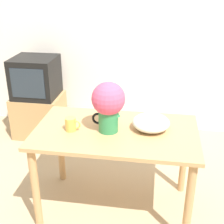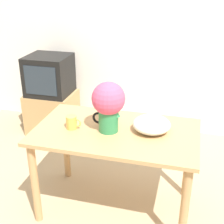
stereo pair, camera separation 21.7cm
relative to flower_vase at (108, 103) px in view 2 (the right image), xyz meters
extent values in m
cube|color=silver|center=(0.18, 1.60, 0.34)|extent=(8.00, 0.05, 2.60)
cube|color=tan|center=(0.05, 0.02, -0.24)|extent=(1.25, 0.74, 0.03)
cylinder|color=tan|center=(-0.51, -0.29, -0.61)|extent=(0.06, 0.06, 0.71)
cylinder|color=tan|center=(0.62, -0.29, -0.61)|extent=(0.06, 0.06, 0.71)
cylinder|color=tan|center=(-0.51, 0.33, -0.61)|extent=(0.06, 0.06, 0.71)
cylinder|color=tan|center=(0.62, 0.33, -0.61)|extent=(0.06, 0.06, 0.71)
cylinder|color=#2D844C|center=(0.00, 0.00, -0.14)|extent=(0.15, 0.15, 0.18)
cone|color=#2D844C|center=(0.06, 0.00, -0.07)|extent=(0.05, 0.05, 0.04)
torus|color=black|center=(-0.08, 0.00, -0.13)|extent=(0.10, 0.02, 0.10)
sphere|color=#3D7033|center=(0.00, 0.00, 0.00)|extent=(0.19, 0.19, 0.19)
sphere|color=#DB4C70|center=(0.00, 0.00, 0.04)|extent=(0.25, 0.25, 0.25)
cylinder|color=gold|center=(-0.29, -0.04, -0.17)|extent=(0.08, 0.08, 0.10)
torus|color=gold|center=(-0.24, -0.04, -0.17)|extent=(0.07, 0.01, 0.07)
ellipsoid|color=silver|center=(0.32, 0.07, -0.17)|extent=(0.29, 0.29, 0.12)
cube|color=tan|center=(-1.06, 1.19, -0.71)|extent=(0.56, 0.48, 0.50)
cube|color=black|center=(-1.06, 1.19, -0.23)|extent=(0.49, 0.46, 0.46)
cube|color=#232D38|center=(-1.06, 0.96, -0.23)|extent=(0.38, 0.01, 0.33)
camera|label=1|loc=(0.36, -2.08, 0.89)|focal=50.00mm
camera|label=2|loc=(0.57, -2.03, 0.89)|focal=50.00mm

